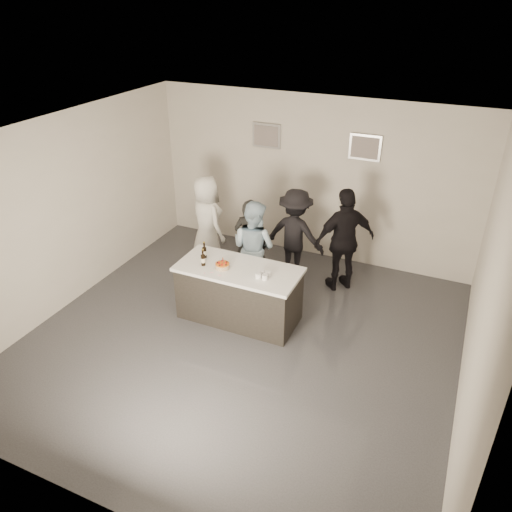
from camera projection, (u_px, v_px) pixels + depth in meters
name	position (u px, v px, depth m)	size (l,w,h in m)	color
floor	(242.00, 339.00, 7.37)	(6.00, 6.00, 0.00)	#3D3D42
ceiling	(239.00, 138.00, 5.93)	(6.00, 6.00, 0.00)	white
wall_back	(312.00, 179.00, 9.05)	(6.00, 0.04, 3.00)	beige
wall_front	(88.00, 400.00, 4.25)	(6.00, 0.04, 3.00)	beige
wall_left	(66.00, 212.00, 7.73)	(0.04, 6.00, 3.00)	beige
wall_right	(482.00, 301.00, 5.57)	(0.04, 6.00, 3.00)	beige
picture_left	(267.00, 136.00, 9.01)	(0.54, 0.04, 0.44)	#B2B2B7
picture_right	(365.00, 147.00, 8.37)	(0.54, 0.04, 0.44)	#B2B2B7
bar_counter	(239.00, 293.00, 7.63)	(1.86, 0.86, 0.90)	white
cake	(223.00, 266.00, 7.39)	(0.21, 0.21, 0.07)	orange
beer_bottle_a	(204.00, 250.00, 7.63)	(0.07, 0.07, 0.26)	black
beer_bottle_b	(203.00, 257.00, 7.43)	(0.07, 0.07, 0.26)	black
tumbler_cluster	(263.00, 275.00, 7.16)	(0.19, 0.19, 0.08)	#C87412
candles	(213.00, 274.00, 7.26)	(0.24, 0.08, 0.01)	pink
person_main_black	(250.00, 244.00, 8.35)	(0.58, 0.38, 1.58)	black
person_main_blue	(254.00, 247.00, 8.19)	(0.79, 0.61, 1.62)	#A6C4DA
person_guest_left	(207.00, 221.00, 9.03)	(0.82, 0.53, 1.68)	white
person_guest_right	(344.00, 240.00, 8.21)	(1.05, 0.44, 1.80)	black
person_guest_back	(295.00, 234.00, 8.60)	(1.05, 0.61, 1.63)	black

